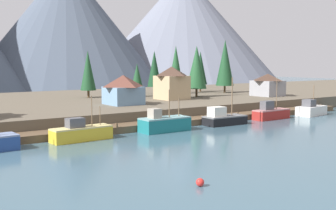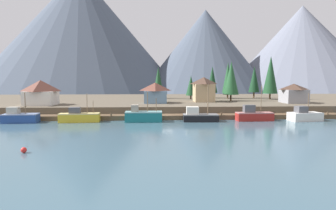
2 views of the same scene
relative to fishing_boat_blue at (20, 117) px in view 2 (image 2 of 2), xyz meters
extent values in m
cube|color=#3D5B6B|center=(30.20, 21.86, -1.62)|extent=(400.00, 400.00, 1.00)
cube|color=brown|center=(30.20, 3.86, -0.62)|extent=(80.00, 4.00, 1.00)
cylinder|color=brown|center=(2.20, 2.06, -0.32)|extent=(0.36, 0.36, 1.60)
cylinder|color=brown|center=(10.20, 2.06, -0.32)|extent=(0.36, 0.36, 1.60)
cylinder|color=brown|center=(18.20, 2.06, -0.32)|extent=(0.36, 0.36, 1.60)
cylinder|color=brown|center=(26.20, 2.06, -0.32)|extent=(0.36, 0.36, 1.60)
cylinder|color=brown|center=(34.20, 2.06, -0.32)|extent=(0.36, 0.36, 1.60)
cylinder|color=brown|center=(42.20, 2.06, -0.32)|extent=(0.36, 0.36, 1.60)
cylinder|color=brown|center=(50.20, 2.06, -0.32)|extent=(0.36, 0.36, 1.60)
cylinder|color=brown|center=(58.20, 2.06, -0.32)|extent=(0.36, 0.36, 1.60)
cylinder|color=brown|center=(66.20, 2.06, -0.32)|extent=(0.36, 0.36, 1.60)
cube|color=brown|center=(30.20, 33.86, 0.13)|extent=(400.00, 56.00, 2.50)
cone|color=#475160|center=(-20.20, 135.30, 37.93)|extent=(133.01, 133.01, 78.11)
cone|color=#475160|center=(60.98, 127.55, 25.51)|extent=(84.92, 84.92, 53.27)
cone|color=slate|center=(124.82, 127.60, 27.21)|extent=(100.08, 100.08, 56.66)
cube|color=navy|center=(0.17, 0.01, -0.31)|extent=(6.93, 3.39, 1.63)
cube|color=#6C7DA2|center=(0.17, 0.01, 0.61)|extent=(6.93, 3.39, 0.20)
cube|color=#B2AD9E|center=(-1.23, -0.07, 1.41)|extent=(2.20, 1.88, 1.39)
cylinder|color=brown|center=(1.15, 0.07, 2.87)|extent=(0.18, 0.18, 4.31)
cylinder|color=brown|center=(-0.03, 0.00, 1.81)|extent=(2.85, 0.29, 1.00)
cube|color=gold|center=(11.99, 0.22, -0.30)|extent=(8.31, 3.03, 1.64)
cube|color=tan|center=(11.99, 0.22, 0.62)|extent=(8.31, 3.03, 0.20)
cube|color=#4C4C51|center=(11.09, 0.15, 1.34)|extent=(2.31, 1.72, 1.25)
cylinder|color=brown|center=(13.57, 0.33, 2.74)|extent=(0.13, 0.13, 4.05)
cylinder|color=brown|center=(14.81, 0.41, 2.02)|extent=(0.11, 0.11, 2.61)
cube|color=#196B70|center=(25.28, 0.12, -0.16)|extent=(7.63, 3.16, 1.93)
cube|color=#679496|center=(25.28, 0.12, 0.91)|extent=(7.63, 3.16, 0.20)
cube|color=gray|center=(23.46, 0.12, 1.72)|extent=(1.46, 1.75, 1.42)
cylinder|color=brown|center=(26.09, 0.12, 3.06)|extent=(0.18, 0.18, 4.10)
cylinder|color=brown|center=(27.90, 0.12, 2.41)|extent=(0.15, 0.15, 2.80)
cube|color=black|center=(37.27, -0.02, -0.46)|extent=(7.40, 3.43, 1.32)
cube|color=slate|center=(37.27, -0.02, 0.30)|extent=(7.40, 3.43, 0.20)
cube|color=silver|center=(35.56, 0.06, 1.18)|extent=(2.60, 2.11, 1.57)
cylinder|color=brown|center=(38.78, -0.08, 3.54)|extent=(0.18, 0.18, 6.29)
cube|color=maroon|center=(48.97, 0.33, -0.32)|extent=(7.88, 2.81, 1.60)
cube|color=#AD6C6A|center=(48.97, 0.33, 0.57)|extent=(7.88, 2.81, 0.20)
cube|color=#4C4C51|center=(47.73, 0.27, 1.48)|extent=(2.39, 1.50, 1.61)
cylinder|color=brown|center=(50.38, 0.39, 3.54)|extent=(0.12, 0.12, 5.74)
cube|color=silver|center=(59.73, -0.35, -0.32)|extent=(7.06, 4.06, 1.60)
cube|color=silver|center=(59.73, -0.35, 0.58)|extent=(7.06, 4.06, 0.20)
cube|color=#4C4C51|center=(58.74, -0.49, 1.36)|extent=(2.44, 2.16, 1.37)
cylinder|color=brown|center=(60.40, -0.25, 2.71)|extent=(0.15, 0.15, 4.07)
cube|color=gray|center=(65.11, 15.76, 3.17)|extent=(5.74, 6.08, 3.58)
pyramid|color=#422D23|center=(65.11, 15.76, 5.76)|extent=(6.03, 6.39, 1.59)
cube|color=#6689A8|center=(27.84, 17.42, 3.03)|extent=(5.87, 6.18, 3.30)
pyramid|color=brown|center=(27.84, 17.42, 5.76)|extent=(6.16, 6.49, 2.16)
cube|color=silver|center=(-0.53, 12.85, 3.07)|extent=(6.95, 6.46, 3.39)
pyramid|color=brown|center=(-0.53, 12.85, 6.15)|extent=(7.30, 6.78, 2.76)
cube|color=tan|center=(41.61, 21.26, 3.87)|extent=(5.46, 6.11, 4.98)
pyramid|color=#422D23|center=(41.61, 21.26, 7.34)|extent=(5.74, 6.42, 1.96)
cylinder|color=#4C3823|center=(28.98, 35.42, 2.20)|extent=(0.50, 0.50, 1.64)
cone|color=#194223|center=(28.98, 35.42, 7.40)|extent=(3.43, 3.43, 8.76)
cylinder|color=#4C3823|center=(61.30, 35.79, 2.37)|extent=(0.50, 0.50, 1.98)
cone|color=#14381E|center=(61.30, 35.79, 7.71)|extent=(3.63, 3.63, 8.70)
cylinder|color=#4C3823|center=(47.21, 36.54, 2.27)|extent=(0.50, 0.50, 1.79)
cone|color=#14381E|center=(47.21, 36.54, 7.63)|extent=(3.48, 3.48, 8.92)
cylinder|color=#4C3823|center=(39.29, 31.62, 1.97)|extent=(0.50, 0.50, 1.19)
cone|color=#194223|center=(39.29, 31.62, 5.74)|extent=(3.09, 3.09, 6.34)
cylinder|color=#4C3823|center=(64.24, 29.47, 2.30)|extent=(0.50, 0.50, 1.85)
cone|color=#194223|center=(64.24, 29.47, 9.10)|extent=(4.58, 4.58, 11.74)
cylinder|color=#4C3823|center=(51.79, 33.79, 2.32)|extent=(0.50, 0.50, 1.88)
cone|color=#1E4C28|center=(51.79, 33.79, 8.28)|extent=(3.63, 3.63, 10.05)
cylinder|color=#4C3823|center=(50.03, 23.37, 2.33)|extent=(0.50, 0.50, 1.90)
cone|color=#1E4C28|center=(50.03, 23.37, 8.11)|extent=(4.55, 4.55, 9.67)
sphere|color=red|center=(11.65, -24.88, -0.77)|extent=(0.70, 0.70, 0.70)
camera|label=1|loc=(-10.29, -51.60, 9.19)|focal=45.32mm
camera|label=2|loc=(27.35, -59.82, 7.79)|focal=30.77mm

